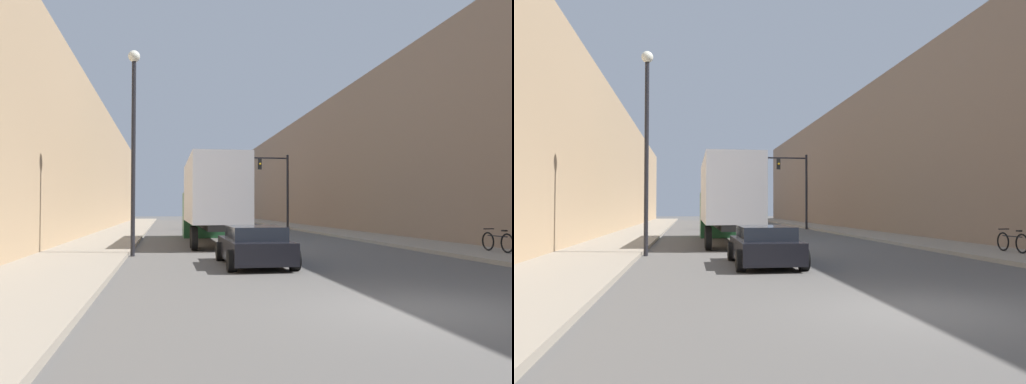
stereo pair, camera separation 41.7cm
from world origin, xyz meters
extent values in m
plane|color=#565451|center=(0.00, 0.00, 0.00)|extent=(200.00, 200.00, 0.00)
cube|color=gray|center=(7.46, 30.00, 0.07)|extent=(3.28, 80.00, 0.15)
cube|color=gray|center=(-7.46, 30.00, 0.07)|extent=(3.28, 80.00, 0.15)
cube|color=#846B56|center=(12.10, 30.00, 5.53)|extent=(6.00, 80.00, 11.07)
cube|color=tan|center=(-12.10, 30.00, 4.80)|extent=(6.00, 80.00, 9.60)
cube|color=silver|center=(-2.15, 16.71, 2.64)|extent=(2.51, 9.59, 3.07)
cube|color=black|center=(-2.15, 16.71, 0.95)|extent=(1.25, 9.59, 0.24)
cube|color=#1E512D|center=(-2.15, 22.80, 1.36)|extent=(2.51, 2.59, 2.73)
cylinder|color=black|center=(-3.26, 13.11, 0.50)|extent=(0.25, 1.00, 1.00)
cylinder|color=black|center=(-1.05, 13.11, 0.50)|extent=(0.25, 1.00, 1.00)
cylinder|color=black|center=(-3.26, 14.31, 0.50)|extent=(0.25, 1.00, 1.00)
cylinder|color=black|center=(-1.05, 14.31, 0.50)|extent=(0.25, 1.00, 1.00)
cylinder|color=black|center=(-3.26, 22.80, 0.50)|extent=(0.25, 1.00, 1.00)
cylinder|color=black|center=(-1.05, 22.80, 0.50)|extent=(0.25, 1.00, 1.00)
cube|color=black|center=(-1.72, 7.37, 0.50)|extent=(1.82, 4.39, 0.65)
cube|color=#1E232D|center=(-1.72, 7.15, 1.03)|extent=(1.60, 2.41, 0.41)
cylinder|color=black|center=(-2.63, 8.87, 0.32)|extent=(0.25, 0.64, 0.64)
cylinder|color=black|center=(-0.81, 8.87, 0.32)|extent=(0.25, 0.64, 0.64)
cylinder|color=black|center=(-2.63, 5.78, 0.32)|extent=(0.25, 0.64, 0.64)
cylinder|color=black|center=(-0.81, 5.78, 0.32)|extent=(0.25, 0.64, 0.64)
cylinder|color=black|center=(5.66, 32.75, 3.14)|extent=(0.20, 0.20, 6.28)
cube|color=black|center=(2.08, 32.75, 5.98)|extent=(7.17, 0.12, 0.12)
cube|color=black|center=(3.27, 32.75, 5.47)|extent=(0.30, 0.24, 0.90)
sphere|color=gold|center=(3.27, 32.61, 5.47)|extent=(0.18, 0.18, 0.18)
cube|color=black|center=(0.88, 32.75, 5.47)|extent=(0.30, 0.24, 0.90)
sphere|color=red|center=(0.88, 32.61, 5.19)|extent=(0.18, 0.18, 0.18)
cylinder|color=black|center=(-5.66, 10.97, 3.68)|extent=(0.16, 0.16, 7.36)
sphere|color=silver|center=(-5.66, 10.97, 7.51)|extent=(0.44, 0.44, 0.44)
torus|color=black|center=(7.81, 8.16, 0.51)|extent=(0.06, 0.72, 0.72)
torus|color=black|center=(7.81, 9.26, 0.51)|extent=(0.06, 0.72, 0.72)
cube|color=black|center=(7.81, 8.71, 0.74)|extent=(0.04, 1.11, 0.04)
cube|color=black|center=(7.81, 8.31, 0.96)|extent=(0.12, 0.20, 0.06)
cube|color=black|center=(7.81, 9.21, 0.99)|extent=(0.44, 0.04, 0.04)
camera|label=1|loc=(-4.47, -8.13, 1.80)|focal=35.00mm
camera|label=2|loc=(-4.06, -8.20, 1.80)|focal=35.00mm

